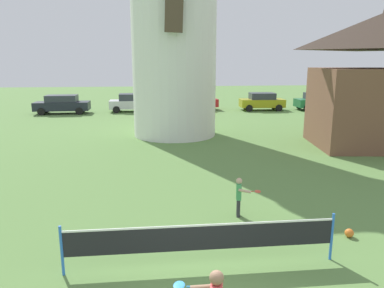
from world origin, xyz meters
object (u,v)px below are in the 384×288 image
Objects in this scene: parked_car_silver at (132,102)px; parked_car_red at (193,101)px; windmill at (174,6)px; parked_car_green at (317,101)px; chapel at (379,83)px; parked_car_black at (62,104)px; stray_ball at (349,233)px; tennis_net at (202,238)px; player_far at (240,195)px; parked_car_mustard at (262,101)px.

parked_car_silver and parked_car_red have the same top height.
windmill is 18.10m from parked_car_green.
windmill is 13.19m from parked_car_red.
parked_car_black is at bearing 143.25° from chapel.
stray_ball is at bearing -87.03° from parked_car_red.
tennis_net reaches higher than stray_ball.
parked_car_red is at bearing 5.79° from parked_car_black.
windmill is 13.81× the size of player_far.
stray_ball is at bearing -62.32° from parked_car_black.
player_far is at bearing 60.68° from tennis_net.
parked_car_red is 1.15× the size of parked_car_mustard.
stray_ball is 0.06× the size of parked_car_silver.
parked_car_black and parked_car_mustard have the same top height.
chapel is (7.83, -15.33, 2.47)m from parked_car_red.
chapel is (-3.41, -14.18, 2.47)m from parked_car_green.
parked_car_red is 11.30m from parked_car_green.
tennis_net is at bearing -83.77° from parked_car_silver.
chapel reaches higher than parked_car_silver.
tennis_net is at bearing -119.32° from player_far.
parked_car_red is at bearing 92.97° from stray_ball.
parked_car_mustard is at bearing -7.16° from parked_car_red.
chapel reaches higher than parked_car_red.
windmill reaches higher than parked_car_silver.
player_far is 0.29× the size of parked_car_silver.
parked_car_black reaches higher than stray_ball.
parked_car_silver is (-2.77, 25.42, 0.12)m from tennis_net.
parked_car_black is 0.98× the size of parked_car_red.
chapel reaches higher than parked_car_black.
chapel reaches higher than player_far.
parked_car_mustard is 14.85m from chapel.
stray_ball is (3.90, 0.97, -0.58)m from tennis_net.
player_far reaches higher than tennis_net.
windmill is at bearing -143.36° from parked_car_green.
parked_car_black is 11.24m from parked_car_red.
parked_car_silver is at bearing 6.74° from parked_car_black.
parked_car_silver reaches higher than tennis_net.
parked_car_green is 0.51× the size of chapel.
parked_car_black is (-9.99, 22.21, 0.16)m from player_far.
tennis_net is 25.57m from parked_car_silver.
parked_car_red is (2.60, 25.87, 0.12)m from tennis_net.
parked_car_red and parked_car_mustard have the same top height.
tennis_net is at bearing -109.34° from parked_car_mustard.
parked_car_black is 1.14× the size of parked_car_silver.
parked_car_mustard and parked_car_green have the same top height.
parked_car_green reaches higher than tennis_net.
parked_car_silver is at bearing 105.25° from stray_ball.
stray_ball is at bearing -112.72° from parked_car_green.
windmill is 12.99m from parked_car_silver.
parked_car_red is (5.38, 0.45, 0.00)m from parked_car_silver.
parked_car_silver is at bearing -175.24° from parked_car_red.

